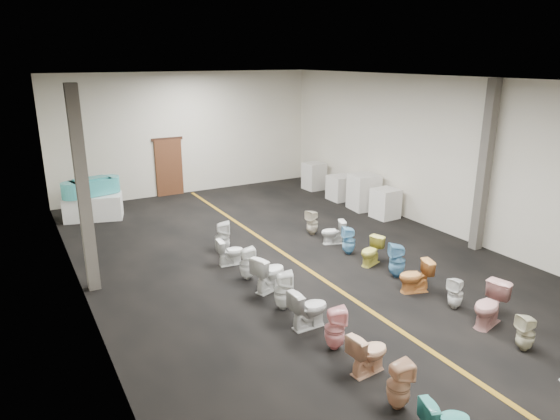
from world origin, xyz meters
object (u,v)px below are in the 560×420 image
Objects in this scene: appliance_crate_b at (364,192)px; toilet_left_4 at (309,308)px; toilet_right_5 at (415,276)px; toilet_right_3 at (490,305)px; appliance_crate_c at (340,188)px; bathtub at (91,187)px; toilet_right_9 at (333,232)px; toilet_left_9 at (222,237)px; toilet_right_10 at (312,222)px; toilet_left_6 at (269,272)px; toilet_right_8 at (349,240)px; appliance_crate_a at (385,203)px; toilet_left_8 at (230,252)px; toilet_left_1 at (399,385)px; toilet_right_2 at (526,333)px; display_table at (93,207)px; toilet_left_7 at (247,263)px; toilet_left_3 at (335,328)px; toilet_left_5 at (283,290)px; appliance_crate_d at (314,176)px; toilet_right_6 at (397,261)px; toilet_right_7 at (371,251)px; toilet_right_4 at (455,293)px; toilet_left_2 at (368,352)px.

toilet_left_4 is (-5.85, -5.70, -0.20)m from appliance_crate_b.
toilet_left_4 is 1.07× the size of toilet_right_5.
toilet_right_3 is (3.07, -1.65, 0.02)m from toilet_left_4.
bathtub is at bearing 166.26° from appliance_crate_c.
appliance_crate_b is at bearing 148.11° from toilet_right_9.
appliance_crate_c is 6.36m from toilet_left_9.
toilet_left_6 is at bearing -60.17° from toilet_right_10.
toilet_right_8 reaches higher than toilet_right_9.
toilet_left_8 is (-5.92, -1.07, -0.14)m from appliance_crate_a.
toilet_right_2 is at bearing -78.55° from toilet_left_1.
toilet_left_6 reaches higher than toilet_right_8.
toilet_left_9 reaches higher than toilet_left_8.
toilet_right_2 is at bearing -107.04° from appliance_crate_c.
appliance_crate_c is 1.20× the size of toilet_right_5.
toilet_right_9 is at bearing -158.44° from appliance_crate_a.
toilet_left_7 is at bearing -70.42° from display_table.
toilet_left_3 is 4.56m from toilet_right_8.
toilet_left_5 is 1.11× the size of toilet_right_10.
appliance_crate_d is 1.32× the size of toilet_left_4.
appliance_crate_b is 1.54× the size of toilet_left_7.
appliance_crate_b is 6.72m from toilet_left_7.
appliance_crate_b is 8.80m from toilet_left_3.
toilet_right_9 is at bearing -165.57° from toilet_right_5.
toilet_left_1 is at bearing -75.59° from toilet_right_2.
toilet_right_5 is at bearing -59.56° from display_table.
appliance_crate_d is 1.25× the size of toilet_right_6.
toilet_left_9 is at bearing -167.71° from toilet_right_3.
appliance_crate_c is 1.30× the size of toilet_left_8.
appliance_crate_d reaches higher than toilet_right_5.
appliance_crate_a is 1.07× the size of appliance_crate_c.
appliance_crate_c is 9.13m from toilet_right_3.
toilet_left_6 is at bearing 20.02° from toilet_left_3.
toilet_left_4 is at bearing -78.81° from toilet_right_7.
toilet_left_9 is at bearing -151.16° from toilet_right_7.
toilet_left_7 is at bearing -151.22° from toilet_right_4.
toilet_left_5 is 1.68m from toilet_left_7.
toilet_left_4 is at bearing -129.69° from appliance_crate_c.
toilet_left_3 reaches higher than toilet_left_4.
toilet_left_8 is (-0.17, 1.74, -0.08)m from toilet_left_6.
toilet_right_6 reaches higher than toilet_right_8.
bathtub is at bearing 7.74° from toilet_left_2.
appliance_crate_b is at bearing 173.71° from toilet_right_2.
toilet_right_9 is at bearing -12.64° from toilet_left_3.
display_table is 2.56× the size of toilet_right_4.
toilet_left_9 is 1.28× the size of toilet_right_9.
toilet_right_3 is at bearing -18.34° from toilet_right_7.
toilet_left_7 reaches higher than toilet_right_9.
toilet_left_7 is 1.05× the size of toilet_right_5.
appliance_crate_c reaches higher than toilet_left_5.
appliance_crate_a is 6.40m from toilet_left_6.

